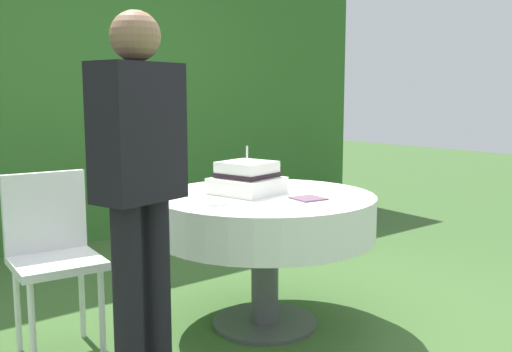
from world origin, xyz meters
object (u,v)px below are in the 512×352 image
at_px(standing_person, 139,181).
at_px(wedding_cake, 247,179).
at_px(serving_plate_near, 215,203).
at_px(garden_chair, 52,245).
at_px(cake_table, 265,217).
at_px(serving_plate_far, 275,180).
at_px(napkin_stack, 308,198).

bearing_deg(standing_person, wedding_cake, 23.57).
height_order(serving_plate_near, garden_chair, garden_chair).
bearing_deg(cake_table, serving_plate_far, 42.12).
bearing_deg(serving_plate_near, cake_table, 8.33).
bearing_deg(serving_plate_near, standing_person, -157.04).
height_order(serving_plate_near, napkin_stack, serving_plate_near).
height_order(wedding_cake, serving_plate_near, wedding_cake).
xyz_separation_m(cake_table, standing_person, (-0.90, -0.28, 0.32)).
distance_m(wedding_cake, napkin_stack, 0.37).
height_order(wedding_cake, standing_person, standing_person).
bearing_deg(serving_plate_far, cake_table, -137.88).
height_order(wedding_cake, napkin_stack, wedding_cake).
bearing_deg(cake_table, garden_chair, 157.78).
relative_size(cake_table, napkin_stack, 7.93).
bearing_deg(serving_plate_near, serving_plate_far, 27.41).
relative_size(serving_plate_far, standing_person, 0.08).
height_order(cake_table, napkin_stack, napkin_stack).
relative_size(cake_table, serving_plate_near, 9.50).
bearing_deg(napkin_stack, serving_plate_far, 64.38).
relative_size(serving_plate_near, standing_person, 0.08).
xyz_separation_m(cake_table, napkin_stack, (0.08, -0.25, 0.13)).
distance_m(wedding_cake, serving_plate_far, 0.48).
relative_size(napkin_stack, garden_chair, 0.17).
xyz_separation_m(serving_plate_near, standing_person, (-0.53, -0.23, 0.19)).
bearing_deg(cake_table, wedding_cake, 120.09).
distance_m(cake_table, serving_plate_far, 0.50).
relative_size(serving_plate_far, garden_chair, 0.15).
xyz_separation_m(wedding_cake, napkin_stack, (0.14, -0.34, -0.08)).
distance_m(cake_table, napkin_stack, 0.29).
distance_m(serving_plate_near, serving_plate_far, 0.82).
xyz_separation_m(wedding_cake, serving_plate_far, (0.41, 0.23, -0.08)).
height_order(serving_plate_near, standing_person, standing_person).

